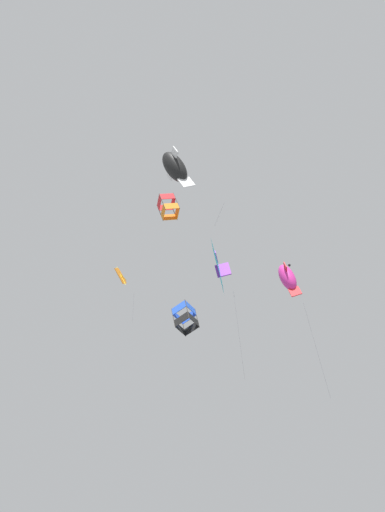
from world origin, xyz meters
TOP-DOWN VIEW (x-y plane):
  - kite_fish_low_drifter at (-7.89, -3.53)m, footprint 1.86×1.75m
  - kite_box_near_left at (-2.05, -5.60)m, footprint 1.70×1.66m
  - kite_box_far_centre at (-0.61, 1.91)m, footprint 1.20×0.90m
  - kite_fish_upper_right at (-0.79, 4.56)m, footprint 3.41×2.79m
  - kite_diamond_highest at (2.01, -6.57)m, footprint 1.44×1.38m
  - kite_delta_near_right at (-3.93, -3.88)m, footprint 1.63×3.47m

SIDE VIEW (x-z plane):
  - kite_box_near_left at x=-2.05m, z-range 24.31..26.10m
  - kite_fish_upper_right at x=-0.79m, z-range 22.45..29.63m
  - kite_box_far_centre at x=-0.61m, z-range 25.50..26.91m
  - kite_fish_low_drifter at x=-7.89m, z-range 22.07..31.78m
  - kite_delta_near_right at x=-3.93m, z-range 22.97..32.60m
  - kite_diamond_highest at x=2.01m, z-range 26.66..31.76m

